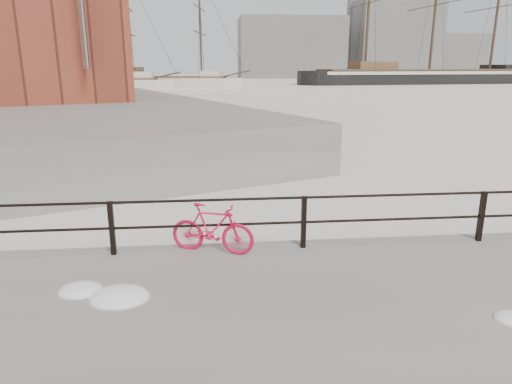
# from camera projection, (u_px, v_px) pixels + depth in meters

# --- Properties ---
(ground) EXTENTS (400.00, 400.00, 0.00)m
(ground) POSITION_uv_depth(u_px,v_px,m) (471.00, 254.00, 9.21)
(ground) COLOR white
(ground) RESTS_ON ground
(guardrail) EXTENTS (28.00, 0.10, 1.00)m
(guardrail) POSITION_uv_depth(u_px,v_px,m) (481.00, 216.00, 8.84)
(guardrail) COLOR black
(guardrail) RESTS_ON promenade
(bicycle) EXTENTS (1.54, 0.71, 0.94)m
(bicycle) POSITION_uv_depth(u_px,v_px,m) (212.00, 229.00, 8.27)
(bicycle) COLOR red
(bicycle) RESTS_ON promenade
(barque_black) EXTENTS (67.23, 29.60, 36.44)m
(barque_black) POSITION_uv_depth(u_px,v_px,m) (428.00, 84.00, 96.96)
(barque_black) COLOR black
(barque_black) RESTS_ON ground
(schooner_mid) EXTENTS (30.17, 16.34, 20.64)m
(schooner_mid) POSITION_uv_depth(u_px,v_px,m) (165.00, 88.00, 78.85)
(schooner_mid) COLOR beige
(schooner_mid) RESTS_ON ground
(schooner_left) EXTENTS (26.59, 12.76, 19.73)m
(schooner_left) POSITION_uv_depth(u_px,v_px,m) (95.00, 90.00, 72.42)
(schooner_left) COLOR beige
(schooner_left) RESTS_ON ground
(industrial_west) EXTENTS (32.00, 18.00, 18.00)m
(industrial_west) POSITION_uv_depth(u_px,v_px,m) (290.00, 48.00, 142.95)
(industrial_west) COLOR gray
(industrial_west) RESTS_ON ground
(industrial_mid) EXTENTS (26.00, 20.00, 24.00)m
(industrial_mid) POSITION_uv_depth(u_px,v_px,m) (393.00, 40.00, 150.20)
(industrial_mid) COLOR gray
(industrial_mid) RESTS_ON ground
(industrial_east) EXTENTS (20.00, 16.00, 14.00)m
(industrial_east) POSITION_uv_depth(u_px,v_px,m) (450.00, 56.00, 158.47)
(industrial_east) COLOR gray
(industrial_east) RESTS_ON ground
(smokestack) EXTENTS (2.80, 2.80, 44.00)m
(smokestack) POSITION_uv_depth(u_px,v_px,m) (351.00, 9.00, 151.11)
(smokestack) COLOR gray
(smokestack) RESTS_ON ground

